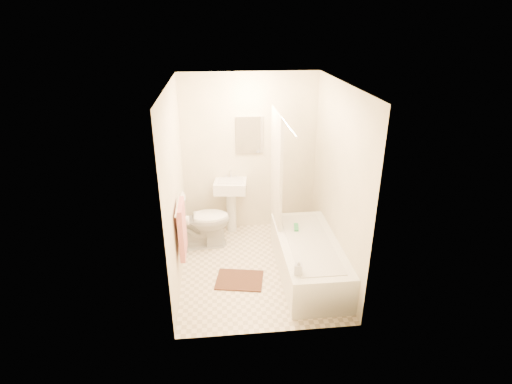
{
  "coord_description": "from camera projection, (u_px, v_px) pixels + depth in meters",
  "views": [
    {
      "loc": [
        -0.49,
        -4.46,
        3.08
      ],
      "look_at": [
        0.0,
        0.25,
        1.0
      ],
      "focal_mm": 28.0,
      "sensor_mm": 36.0,
      "label": 1
    }
  ],
  "objects": [
    {
      "name": "wall_back",
      "position": [
        249.0,
        154.0,
        5.96
      ],
      "size": [
        2.0,
        0.02,
        2.4
      ],
      "primitive_type": "cube",
      "color": "beige",
      "rests_on": "ground"
    },
    {
      "name": "towel",
      "position": [
        182.0,
        229.0,
        4.72
      ],
      "size": [
        0.06,
        0.45,
        0.66
      ],
      "primitive_type": "cube",
      "color": "#CC7266",
      "rests_on": "towel_bar"
    },
    {
      "name": "curtain_rod",
      "position": [
        283.0,
        118.0,
        4.66
      ],
      "size": [
        0.03,
        1.7,
        0.03
      ],
      "primitive_type": "cylinder",
      "rotation": [
        1.57,
        0.0,
        0.0
      ],
      "color": "silver",
      "rests_on": "wall_back"
    },
    {
      "name": "bathtub",
      "position": [
        308.0,
        258.0,
        5.13
      ],
      "size": [
        0.74,
        1.69,
        0.47
      ],
      "primitive_type": null,
      "color": "white",
      "rests_on": "floor"
    },
    {
      "name": "wall_left",
      "position": [
        175.0,
        188.0,
        4.77
      ],
      "size": [
        0.02,
        2.4,
        2.4
      ],
      "primitive_type": "cube",
      "color": "beige",
      "rests_on": "ground"
    },
    {
      "name": "sink",
      "position": [
        231.0,
        204.0,
        6.1
      ],
      "size": [
        0.52,
        0.44,
        0.92
      ],
      "primitive_type": null,
      "rotation": [
        0.0,
        0.0,
        -0.13
      ],
      "color": "white",
      "rests_on": "floor"
    },
    {
      "name": "soap_bottle",
      "position": [
        298.0,
        267.0,
        4.38
      ],
      "size": [
        0.1,
        0.1,
        0.18
      ],
      "primitive_type": "imported",
      "rotation": [
        0.0,
        0.0,
        -0.29
      ],
      "color": "silver",
      "rests_on": "bathtub"
    },
    {
      "name": "mirror",
      "position": [
        249.0,
        135.0,
        5.82
      ],
      "size": [
        0.4,
        0.03,
        0.55
      ],
      "primitive_type": "cube",
      "color": "white",
      "rests_on": "wall_back"
    },
    {
      "name": "scrub_brush",
      "position": [
        296.0,
        228.0,
        5.34
      ],
      "size": [
        0.09,
        0.2,
        0.04
      ],
      "primitive_type": "cube",
      "rotation": [
        0.0,
        0.0,
        -0.16
      ],
      "color": "#339A53",
      "rests_on": "bathtub"
    },
    {
      "name": "floor",
      "position": [
        258.0,
        268.0,
        5.34
      ],
      "size": [
        2.4,
        2.4,
        0.0
      ],
      "primitive_type": "plane",
      "color": "beige",
      "rests_on": "ground"
    },
    {
      "name": "shower_curtain",
      "position": [
        276.0,
        169.0,
        5.34
      ],
      "size": [
        0.04,
        0.8,
        1.55
      ],
      "primitive_type": "cube",
      "color": "silver",
      "rests_on": "curtain_rod"
    },
    {
      "name": "toilet_paper",
      "position": [
        185.0,
        221.0,
        5.09
      ],
      "size": [
        0.11,
        0.12,
        0.12
      ],
      "primitive_type": "cylinder",
      "rotation": [
        0.0,
        1.57,
        0.0
      ],
      "color": "white",
      "rests_on": "wall_left"
    },
    {
      "name": "ceiling",
      "position": [
        258.0,
        85.0,
        4.38
      ],
      "size": [
        2.4,
        2.4,
        0.0
      ],
      "primitive_type": "plane",
      "color": "white",
      "rests_on": "ground"
    },
    {
      "name": "towel_bar",
      "position": [
        178.0,
        205.0,
        4.58
      ],
      "size": [
        0.02,
        0.6,
        0.02
      ],
      "primitive_type": "cylinder",
      "rotation": [
        1.57,
        0.0,
        0.0
      ],
      "color": "silver",
      "rests_on": "wall_left"
    },
    {
      "name": "toilet",
      "position": [
        201.0,
        220.0,
        5.72
      ],
      "size": [
        0.86,
        0.53,
        0.81
      ],
      "primitive_type": "imported",
      "rotation": [
        0.0,
        0.0,
        1.65
      ],
      "color": "silver",
      "rests_on": "floor"
    },
    {
      "name": "wall_right",
      "position": [
        338.0,
        182.0,
        4.96
      ],
      "size": [
        0.02,
        2.4,
        2.4
      ],
      "primitive_type": "cube",
      "color": "beige",
      "rests_on": "ground"
    },
    {
      "name": "bath_mat",
      "position": [
        240.0,
        280.0,
        5.08
      ],
      "size": [
        0.66,
        0.54,
        0.02
      ],
      "primitive_type": "cube",
      "rotation": [
        0.0,
        0.0,
        -0.19
      ],
      "color": "#56301F",
      "rests_on": "floor"
    }
  ]
}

